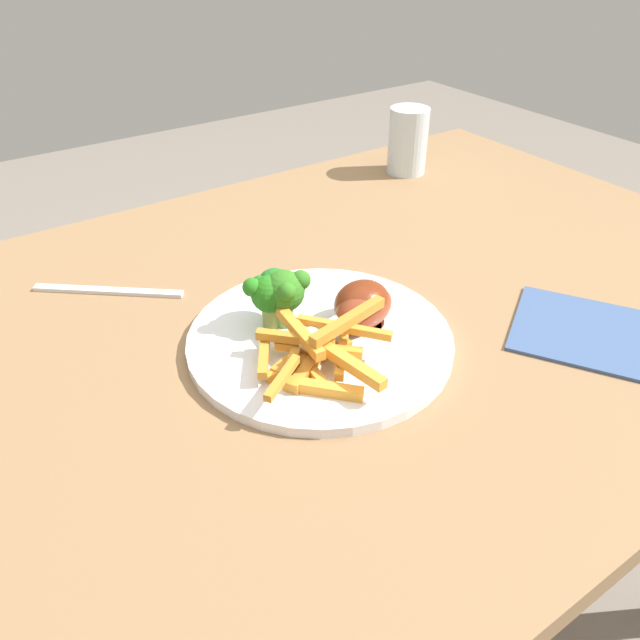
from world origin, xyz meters
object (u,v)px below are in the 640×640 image
Objects in this scene: carrot_fries_pile at (316,352)px; broccoli_floret_middle at (284,292)px; broccoli_floret_front at (273,287)px; water_glass at (408,141)px; dinner_plate at (320,339)px; chicken_drumstick_near at (359,305)px; chicken_drumstick_far at (360,311)px; fork at (108,291)px; dining_table at (341,367)px; broccoli_floret_back at (270,294)px.

broccoli_floret_middle is at bearing 80.73° from carrot_fries_pile.
carrot_fries_pile is (-0.01, -0.10, -0.02)m from broccoli_floret_front.
dinner_plate is at bearing -140.92° from water_glass.
carrot_fries_pile is at bearing -139.78° from water_glass.
carrot_fries_pile is 0.09m from chicken_drumstick_near.
water_glass is (0.45, 0.38, 0.03)m from carrot_fries_pile.
chicken_drumstick_near reaches higher than chicken_drumstick_far.
fork is at bearing 123.71° from dinner_plate.
water_glass reaches higher than carrot_fries_pile.
water_glass is (0.44, 0.30, 0.00)m from broccoli_floret_middle.
dinner_plate is 2.29× the size of chicken_drumstick_near.
chicken_drumstick_near is at bearing 23.76° from carrot_fries_pile.
water_glass is at bearing 32.73° from broccoli_floret_front.
fork is (-0.14, 0.20, -0.05)m from broccoli_floret_middle.
dinner_plate is 2.60× the size of water_glass.
dinner_plate is at bearing -142.56° from dining_table.
broccoli_floret_front is at bearing 108.62° from broccoli_floret_middle.
dinner_plate is 4.66× the size of broccoli_floret_back.
broccoli_floret_back is 0.46× the size of chicken_drumstick_far.
carrot_fries_pile reaches higher than dinner_plate.
broccoli_floret_middle reaches higher than fork.
carrot_fries_pile is (-0.01, -0.08, -0.03)m from broccoli_floret_middle.
chicken_drumstick_far is at bearing -136.60° from water_glass.
broccoli_floret_front reaches higher than fork.
water_glass reaches higher than broccoli_floret_middle.
chicken_drumstick_near is at bearing -109.93° from dining_table.
carrot_fries_pile is (0.00, -0.09, -0.02)m from broccoli_floret_back.
broccoli_floret_middle is 0.25m from fork.
dining_table is 0.31m from fork.
broccoli_floret_middle reaches higher than dinner_plate.
chicken_drumstick_far is at bearing -16.86° from dinner_plate.
water_glass reaches higher than broccoli_floret_back.
broccoli_floret_back is at bearing 142.21° from chicken_drumstick_far.
chicken_drumstick_near is 0.32m from fork.
broccoli_floret_front reaches higher than carrot_fries_pile.
dinner_plate is 4.35× the size of broccoli_floret_middle.
dining_table is 10.73× the size of water_glass.
water_glass reaches higher than broccoli_floret_front.
chicken_drumstick_far is (0.04, -0.01, 0.03)m from dinner_plate.
carrot_fries_pile is at bearing -99.27° from broccoli_floret_middle.
dinner_plate is 1.54× the size of fork.
broccoli_floret_back is 0.10m from chicken_drumstick_near.
chicken_drumstick_far is at bearing -111.11° from dining_table.
broccoli_floret_front is (-0.02, 0.05, 0.05)m from dinner_plate.
broccoli_floret_back reaches higher than chicken_drumstick_far.
water_glass is at bearing 39.41° from dining_table.
broccoli_floret_back is 0.36× the size of carrot_fries_pile.
carrot_fries_pile is 1.29× the size of chicken_drumstick_far.
broccoli_floret_front is at bearing 135.61° from chicken_drumstick_far.
chicken_drumstick_near is 0.67× the size of fork.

